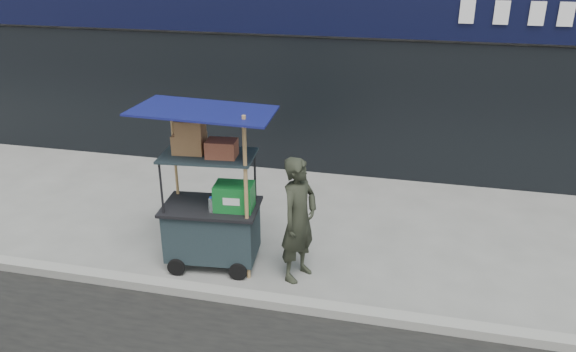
# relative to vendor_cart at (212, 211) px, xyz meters

# --- Properties ---
(ground) EXTENTS (80.00, 80.00, 0.00)m
(ground) POSITION_rel_vendor_cart_xyz_m (0.81, -0.53, -0.76)
(ground) COLOR slate
(ground) RESTS_ON ground
(curb) EXTENTS (80.00, 0.18, 0.12)m
(curb) POSITION_rel_vendor_cart_xyz_m (0.81, -0.73, -0.70)
(curb) COLOR gray
(curb) RESTS_ON ground
(vendor_cart) EXTENTS (1.71, 1.28, 2.16)m
(vendor_cart) POSITION_rel_vendor_cart_xyz_m (0.00, 0.00, 0.00)
(vendor_cart) COLOR black
(vendor_cart) RESTS_ON ground
(vendor_man) EXTENTS (0.58, 0.69, 1.59)m
(vendor_man) POSITION_rel_vendor_cart_xyz_m (1.12, -0.04, 0.04)
(vendor_man) COLOR #25291E
(vendor_man) RESTS_ON ground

